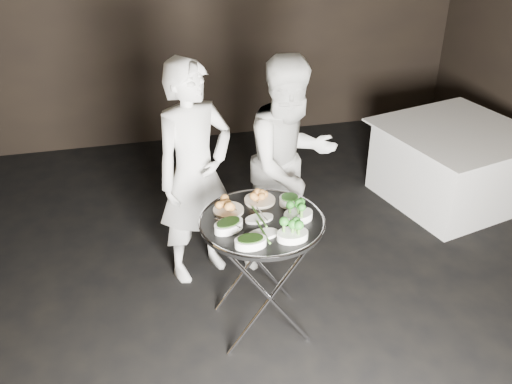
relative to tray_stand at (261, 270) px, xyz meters
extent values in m
cube|color=black|center=(-0.03, -0.36, -0.48)|extent=(6.00, 7.00, 0.05)
cube|color=black|center=(-0.03, 3.17, 1.04)|extent=(6.00, 0.05, 3.00)
cylinder|color=silver|center=(0.00, -0.21, -0.06)|extent=(0.56, 0.03, 0.82)
cylinder|color=silver|center=(0.00, -0.21, -0.06)|extent=(0.56, 0.03, 0.82)
cylinder|color=silver|center=(0.00, 0.21, -0.06)|extent=(0.56, 0.03, 0.82)
cylinder|color=silver|center=(0.00, 0.21, -0.06)|extent=(0.56, 0.03, 0.82)
cylinder|color=silver|center=(-0.24, 0.00, 0.32)|extent=(0.02, 0.47, 0.02)
cylinder|color=silver|center=(0.24, 0.00, 0.32)|extent=(0.02, 0.47, 0.02)
cylinder|color=black|center=(0.00, 0.00, 0.36)|extent=(0.75, 0.75, 0.03)
torus|color=silver|center=(0.00, 0.00, 0.38)|extent=(0.77, 0.77, 0.02)
cylinder|color=beige|center=(-0.18, 0.15, 0.38)|extent=(0.19, 0.19, 0.02)
cylinder|color=beige|center=(0.04, 0.22, 0.39)|extent=(0.20, 0.20, 0.02)
cylinder|color=white|center=(0.22, 0.14, 0.40)|extent=(0.13, 0.13, 0.05)
cylinder|color=silver|center=(-0.18, 0.16, 0.42)|extent=(0.09, 0.16, 0.01)
cylinder|color=silver|center=(0.05, 0.21, 0.42)|extent=(0.10, 0.16, 0.01)
cylinder|color=silver|center=(0.23, 0.13, 0.42)|extent=(0.02, 0.18, 0.01)
cylinder|color=silver|center=(-0.22, -0.05, 0.42)|extent=(0.13, 0.13, 0.01)
cylinder|color=silver|center=(0.22, -0.05, 0.42)|extent=(0.14, 0.13, 0.01)
cylinder|color=silver|center=(0.00, 0.01, 0.42)|extent=(0.04, 0.18, 0.01)
imported|color=silver|center=(-0.31, 0.70, 0.37)|extent=(0.71, 0.61, 1.65)
imported|color=silver|center=(0.40, 0.73, 0.35)|extent=(0.94, 0.83, 1.62)
cube|color=white|center=(2.09, 1.23, -0.12)|extent=(1.07, 1.07, 0.67)
cube|color=white|center=(2.09, 1.23, 0.22)|extent=(1.21, 1.21, 0.02)
camera|label=1|loc=(-0.71, -2.81, 2.25)|focal=40.00mm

